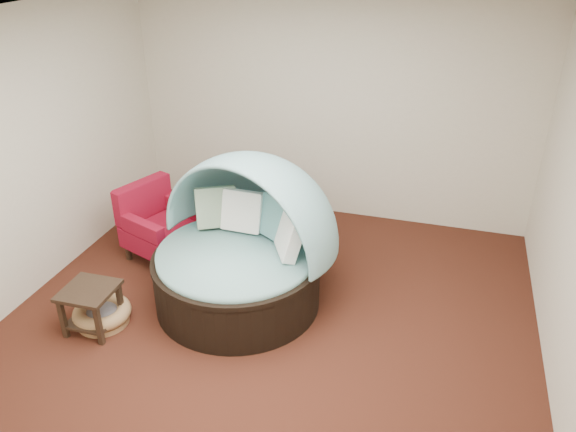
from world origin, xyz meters
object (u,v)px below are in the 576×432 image
(canopy_daybed, at_px, (242,238))
(side_table, at_px, (91,303))
(pet_basket, at_px, (102,314))
(red_armchair, at_px, (160,225))

(canopy_daybed, xyz_separation_m, side_table, (-1.19, -0.87, -0.41))
(pet_basket, bearing_deg, red_armchair, 91.89)
(red_armchair, bearing_deg, side_table, -68.93)
(pet_basket, relative_size, side_table, 1.36)
(pet_basket, xyz_separation_m, side_table, (-0.03, -0.09, 0.19))
(pet_basket, distance_m, red_armchair, 1.32)
(canopy_daybed, bearing_deg, pet_basket, -129.42)
(pet_basket, distance_m, side_table, 0.21)
(canopy_daybed, distance_m, pet_basket, 1.52)
(red_armchair, xyz_separation_m, side_table, (0.01, -1.38, -0.11))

